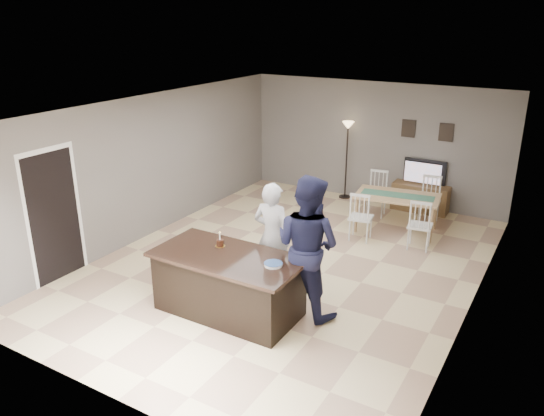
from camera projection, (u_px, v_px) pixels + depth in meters
The scene contains 14 objects.
floor at pixel (289, 264), 9.19m from camera, with size 8.00×8.00×0.00m, color beige.
room_shell at pixel (290, 171), 8.61m from camera, with size 8.00×8.00×8.00m.
kitchen_island at pixel (229, 283), 7.58m from camera, with size 2.15×1.10×0.90m.
tv_console at pixel (420, 198), 11.56m from camera, with size 1.20×0.40×0.60m, color brown.
television at pixel (424, 172), 11.43m from camera, with size 0.91×0.12×0.53m, color black.
tv_screen_glow at pixel (423, 173), 11.36m from camera, with size 0.78×0.78×0.00m, color #CA5516.
picture_frames at pixel (427, 130), 11.25m from camera, with size 1.10×0.02×0.38m.
doorway at pixel (53, 205), 8.32m from camera, with size 0.00×2.10×2.65m.
woman at pixel (272, 237), 8.12m from camera, with size 0.63×0.42×1.74m, color #B7B7BC.
man at pixel (307, 246), 7.40m from camera, with size 1.00×0.78×2.06m, color #171934.
birthday_cake at pixel (220, 243), 7.70m from camera, with size 0.14×0.14×0.22m.
plate_stack at pixel (273, 264), 7.11m from camera, with size 0.25×0.25×0.04m.
dining_table at pixel (397, 201), 10.39m from camera, with size 1.75×1.99×0.97m.
floor_lamp at pixel (347, 139), 12.05m from camera, with size 0.27×0.27×1.80m.
Camera 1 is at (3.95, -7.29, 4.08)m, focal length 35.00 mm.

